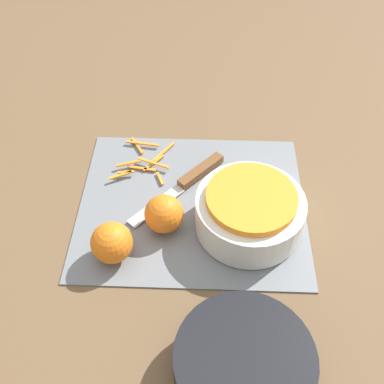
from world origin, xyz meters
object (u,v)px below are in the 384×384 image
object	(u,v)px
bowl_speckled	(250,211)
bowl_dark	(243,364)
orange_right	(112,243)
orange_left	(164,214)
knife	(193,177)

from	to	relation	value
bowl_speckled	bowl_dark	distance (m)	0.26
bowl_dark	orange_right	size ratio (longest dim) A/B	2.77
bowl_dark	orange_left	size ratio (longest dim) A/B	2.83
orange_left	orange_right	distance (m)	0.10
bowl_speckled	orange_left	bearing A→B (deg)	2.91
bowl_dark	knife	size ratio (longest dim) A/B	1.03
bowl_speckled	bowl_dark	world-z (taller)	bowl_speckled
bowl_dark	orange_left	xyz separation A→B (m)	(0.13, -0.25, 0.01)
bowl_speckled	orange_left	distance (m)	0.15
bowl_speckled	orange_right	bearing A→B (deg)	17.37
bowl_speckled	orange_right	world-z (taller)	bowl_speckled
knife	orange_left	size ratio (longest dim) A/B	2.74
bowl_speckled	orange_right	xyz separation A→B (m)	(0.23, 0.07, -0.00)
orange_left	orange_right	size ratio (longest dim) A/B	0.98
bowl_dark	knife	distance (m)	0.38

